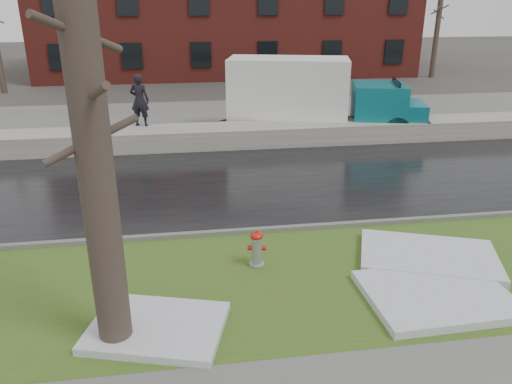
{
  "coord_description": "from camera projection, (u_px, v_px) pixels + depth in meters",
  "views": [
    {
      "loc": [
        -1.64,
        -9.63,
        5.27
      ],
      "look_at": [
        -0.01,
        1.18,
        1.0
      ],
      "focal_mm": 35.0,
      "sensor_mm": 36.0,
      "label": 1
    }
  ],
  "objects": [
    {
      "name": "snow_patch_near",
      "position": [
        437.0,
        295.0,
        9.25
      ],
      "size": [
        2.66,
        2.08,
        0.16
      ],
      "primitive_type": "cube",
      "rotation": [
        0.0,
        0.0,
        0.03
      ],
      "color": "silver",
      "rests_on": "verge"
    },
    {
      "name": "tree",
      "position": [
        93.0,
        145.0,
        6.95
      ],
      "size": [
        1.3,
        1.5,
        6.59
      ],
      "rotation": [
        0.0,
        0.0,
        0.05
      ],
      "color": "brown",
      "rests_on": "verge"
    },
    {
      "name": "bg_tree_center",
      "position": [
        111.0,
        29.0,
        32.92
      ],
      "size": [
        1.4,
        1.62,
        6.5
      ],
      "color": "brown",
      "rests_on": "ground"
    },
    {
      "name": "box_truck",
      "position": [
        312.0,
        94.0,
        20.18
      ],
      "size": [
        9.2,
        3.95,
        3.05
      ],
      "rotation": [
        0.0,
        0.0,
        -0.25
      ],
      "color": "black",
      "rests_on": "ground"
    },
    {
      "name": "road",
      "position": [
        240.0,
        183.0,
        15.16
      ],
      "size": [
        60.0,
        7.0,
        0.03
      ],
      "primitive_type": "cube",
      "color": "black",
      "rests_on": "ground"
    },
    {
      "name": "bg_tree_right",
      "position": [
        437.0,
        28.0,
        34.13
      ],
      "size": [
        1.4,
        1.62,
        6.5
      ],
      "color": "brown",
      "rests_on": "ground"
    },
    {
      "name": "ground",
      "position": [
        264.0,
        253.0,
        11.02
      ],
      "size": [
        120.0,
        120.0,
        0.0
      ],
      "primitive_type": "plane",
      "color": "#47423D",
      "rests_on": "ground"
    },
    {
      "name": "brick_building",
      "position": [
        225.0,
        1.0,
        37.1
      ],
      "size": [
        26.0,
        12.0,
        10.0
      ],
      "primitive_type": "cube",
      "color": "maroon",
      "rests_on": "ground"
    },
    {
      "name": "curb",
      "position": [
        258.0,
        231.0,
        11.91
      ],
      "size": [
        60.0,
        0.15,
        0.14
      ],
      "primitive_type": "cube",
      "color": "slate",
      "rests_on": "ground"
    },
    {
      "name": "verge",
      "position": [
        275.0,
        282.0,
        9.86
      ],
      "size": [
        60.0,
        4.5,
        0.04
      ],
      "primitive_type": "cube",
      "color": "#35521B",
      "rests_on": "ground"
    },
    {
      "name": "parking_lot",
      "position": [
        218.0,
        120.0,
        22.98
      ],
      "size": [
        60.0,
        9.0,
        0.03
      ],
      "primitive_type": "cube",
      "color": "slate",
      "rests_on": "ground"
    },
    {
      "name": "snowbank",
      "position": [
        227.0,
        136.0,
        18.89
      ],
      "size": [
        60.0,
        1.6,
        0.75
      ],
      "primitive_type": "cube",
      "color": "#ADA79E",
      "rests_on": "ground"
    },
    {
      "name": "snow_patch_side",
      "position": [
        428.0,
        257.0,
        10.61
      ],
      "size": [
        3.25,
        2.67,
        0.18
      ],
      "primitive_type": "cube",
      "rotation": [
        0.0,
        0.0,
        -0.36
      ],
      "color": "silver",
      "rests_on": "verge"
    },
    {
      "name": "snow_patch_far",
      "position": [
        157.0,
        327.0,
        8.36
      ],
      "size": [
        2.56,
        2.15,
        0.14
      ],
      "primitive_type": "cube",
      "rotation": [
        0.0,
        0.0,
        -0.28
      ],
      "color": "silver",
      "rests_on": "verge"
    },
    {
      "name": "fire_hydrant",
      "position": [
        257.0,
        247.0,
        10.28
      ],
      "size": [
        0.4,
        0.36,
        0.81
      ],
      "rotation": [
        0.0,
        0.0,
        -0.18
      ],
      "color": "#999CA1",
      "rests_on": "verge"
    },
    {
      "name": "worker",
      "position": [
        140.0,
        100.0,
        18.52
      ],
      "size": [
        0.8,
        0.63,
        1.93
      ],
      "primitive_type": "imported",
      "rotation": [
        0.0,
        0.0,
        2.88
      ],
      "color": "black",
      "rests_on": "snowbank"
    }
  ]
}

